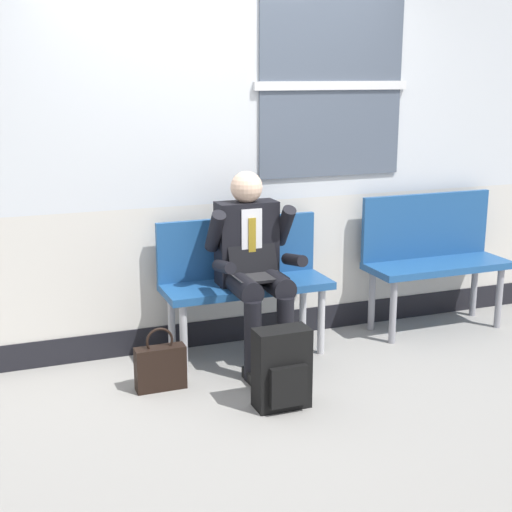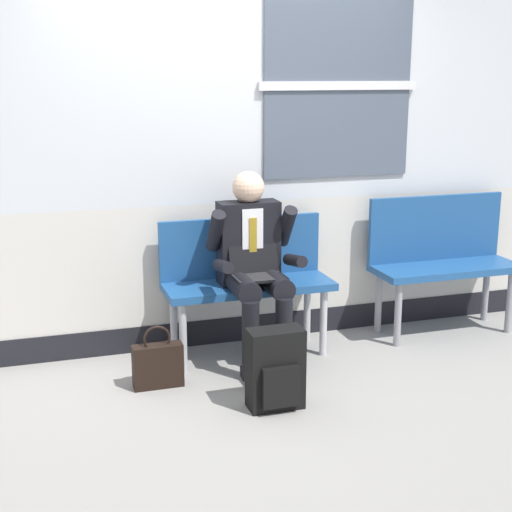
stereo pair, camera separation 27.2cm
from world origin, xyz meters
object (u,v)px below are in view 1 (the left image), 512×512
at_px(bench_with_person, 243,274).
at_px(person_seated, 254,263).
at_px(handbag, 160,367).
at_px(backpack, 282,369).
at_px(bench_empty, 432,251).

bearing_deg(bench_with_person, person_seated, -90.00).
relative_size(bench_with_person, handbag, 2.85).
bearing_deg(backpack, person_seated, 82.62).
bearing_deg(bench_empty, person_seated, -172.24).
xyz_separation_m(person_seated, backpack, (-0.09, -0.70, -0.45)).
xyz_separation_m(bench_with_person, backpack, (-0.09, -0.89, -0.33)).
bearing_deg(bench_with_person, backpack, -95.74).
relative_size(bench_with_person, bench_empty, 1.05).
bearing_deg(handbag, bench_empty, 10.50).
bearing_deg(bench_with_person, handbag, -149.68).
bearing_deg(bench_empty, handbag, -169.50).
height_order(backpack, handbag, backpack).
bearing_deg(bench_with_person, bench_empty, 0.26).
bearing_deg(handbag, backpack, -39.74).
xyz_separation_m(bench_with_person, person_seated, (-0.00, -0.20, 0.13)).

